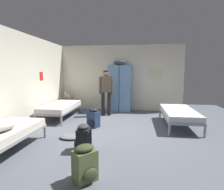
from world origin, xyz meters
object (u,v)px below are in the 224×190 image
(bed_left_rear, at_px, (61,107))
(backpack_olive, at_px, (85,164))
(person_traveler, at_px, (106,88))
(clothes_pile_grey, at_px, (71,137))
(locker_bank, at_px, (120,88))
(backpack_black, at_px, (83,138))
(shelf_unit, at_px, (67,102))
(backpack_navy, at_px, (93,118))
(bed_right, at_px, (179,113))
(lotion_bottle, at_px, (68,95))
(water_bottle, at_px, (65,94))
(bed_left_front, at_px, (0,135))

(bed_left_rear, distance_m, backpack_olive, 3.94)
(person_traveler, xyz_separation_m, clothes_pile_grey, (-0.46, -2.41, -0.96))
(person_traveler, height_order, backpack_olive, person_traveler)
(locker_bank, height_order, person_traveler, locker_bank)
(locker_bank, xyz_separation_m, backpack_olive, (-0.04, -4.80, -0.71))
(bed_left_rear, distance_m, backpack_black, 2.90)
(locker_bank, distance_m, person_traveler, 0.89)
(shelf_unit, relative_size, bed_left_rear, 0.30)
(backpack_navy, bearing_deg, locker_bank, 76.20)
(shelf_unit, xyz_separation_m, backpack_olive, (2.14, -4.69, -0.09))
(shelf_unit, bearing_deg, bed_left_rear, -78.52)
(bed_right, bearing_deg, locker_bank, 137.56)
(locker_bank, bearing_deg, lotion_bottle, -175.75)
(backpack_navy, distance_m, clothes_pile_grey, 1.03)
(water_bottle, height_order, backpack_black, water_bottle)
(bed_left_front, bearing_deg, locker_bank, 65.05)
(bed_left_front, bearing_deg, backpack_olive, -18.99)
(person_traveler, bearing_deg, clothes_pile_grey, -100.81)
(backpack_black, height_order, backpack_navy, same)
(water_bottle, bearing_deg, person_traveler, -20.36)
(bed_left_rear, relative_size, bed_left_front, 1.00)
(locker_bank, distance_m, water_bottle, 2.28)
(bed_left_front, bearing_deg, backpack_black, 12.91)
(locker_bank, relative_size, backpack_olive, 3.76)
(bed_left_rear, relative_size, clothes_pile_grey, 3.62)
(backpack_olive, bearing_deg, backpack_navy, 101.20)
(bed_left_rear, distance_m, water_bottle, 1.33)
(locker_bank, distance_m, backpack_olive, 4.86)
(lotion_bottle, distance_m, backpack_navy, 2.63)
(locker_bank, distance_m, backpack_navy, 2.42)
(locker_bank, height_order, backpack_black, locker_bank)
(bed_right, xyz_separation_m, person_traveler, (-2.35, 0.99, 0.62))
(person_traveler, relative_size, clothes_pile_grey, 3.16)
(bed_left_rear, distance_m, bed_left_front, 2.81)
(bed_left_front, bearing_deg, clothes_pile_grey, 42.40)
(bed_left_rear, bearing_deg, locker_bank, 34.88)
(bed_right, height_order, lotion_bottle, lotion_bottle)
(shelf_unit, xyz_separation_m, backpack_navy, (1.63, -2.13, -0.09))
(water_bottle, bearing_deg, bed_left_front, -85.35)
(bed_left_front, distance_m, lotion_bottle, 4.01)
(backpack_black, bearing_deg, backpack_olive, -71.44)
(backpack_black, bearing_deg, backpack_navy, 96.22)
(clothes_pile_grey, bearing_deg, bed_left_rear, 119.61)
(locker_bank, xyz_separation_m, person_traveler, (-0.42, -0.78, 0.03))
(person_traveler, relative_size, backpack_olive, 3.01)
(clothes_pile_grey, bearing_deg, bed_left_front, -137.60)
(lotion_bottle, xyz_separation_m, backpack_olive, (2.07, -4.65, -0.38))
(bed_left_front, bearing_deg, bed_right, 31.72)
(shelf_unit, relative_size, lotion_bottle, 3.73)
(backpack_olive, bearing_deg, clothes_pile_grey, 117.54)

